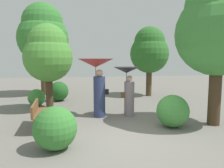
{
  "coord_description": "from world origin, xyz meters",
  "views": [
    {
      "loc": [
        -1.42,
        -5.68,
        2.16
      ],
      "look_at": [
        0.0,
        2.7,
        1.16
      ],
      "focal_mm": 34.88,
      "sensor_mm": 36.0,
      "label": 1
    }
  ],
  "objects_px": {
    "tree_near_left": "(43,34)",
    "tree_mid_left": "(48,53)",
    "park_bench": "(40,112)",
    "tree_mid_right": "(149,50)",
    "person_left": "(97,75)",
    "person_right": "(128,84)",
    "tree_near_right": "(219,26)"
  },
  "relations": [
    {
      "from": "tree_mid_left",
      "to": "tree_mid_right",
      "type": "relative_size",
      "value": 0.9
    },
    {
      "from": "park_bench",
      "to": "tree_mid_right",
      "type": "xyz_separation_m",
      "value": [
        5.28,
        5.17,
        2.12
      ]
    },
    {
      "from": "park_bench",
      "to": "tree_mid_right",
      "type": "relative_size",
      "value": 0.39
    },
    {
      "from": "person_right",
      "to": "tree_mid_left",
      "type": "bearing_deg",
      "value": 63.46
    },
    {
      "from": "tree_near_left",
      "to": "tree_mid_left",
      "type": "distance_m",
      "value": 4.4
    },
    {
      "from": "park_bench",
      "to": "tree_mid_right",
      "type": "bearing_deg",
      "value": -49.16
    },
    {
      "from": "tree_near_right",
      "to": "tree_mid_left",
      "type": "height_order",
      "value": "tree_near_right"
    },
    {
      "from": "park_bench",
      "to": "tree_near_left",
      "type": "bearing_deg",
      "value": 2.78
    },
    {
      "from": "person_left",
      "to": "park_bench",
      "type": "distance_m",
      "value": 2.39
    },
    {
      "from": "tree_near_left",
      "to": "tree_near_right",
      "type": "bearing_deg",
      "value": -48.74
    },
    {
      "from": "person_left",
      "to": "tree_near_left",
      "type": "bearing_deg",
      "value": 24.57
    },
    {
      "from": "person_right",
      "to": "tree_mid_left",
      "type": "xyz_separation_m",
      "value": [
        -3.0,
        1.47,
        1.14
      ]
    },
    {
      "from": "person_left",
      "to": "park_bench",
      "type": "relative_size",
      "value": 1.41
    },
    {
      "from": "person_right",
      "to": "tree_near_right",
      "type": "height_order",
      "value": "tree_near_right"
    },
    {
      "from": "person_right",
      "to": "tree_near_right",
      "type": "relative_size",
      "value": 0.39
    },
    {
      "from": "park_bench",
      "to": "tree_near_left",
      "type": "xyz_separation_m",
      "value": [
        -0.73,
        6.61,
        3.07
      ]
    },
    {
      "from": "tree_near_right",
      "to": "tree_mid_right",
      "type": "xyz_separation_m",
      "value": [
        -0.24,
        5.7,
        -0.55
      ]
    },
    {
      "from": "park_bench",
      "to": "tree_near_right",
      "type": "bearing_deg",
      "value": -99.01
    },
    {
      "from": "tree_near_left",
      "to": "tree_near_right",
      "type": "distance_m",
      "value": 9.5
    },
    {
      "from": "person_left",
      "to": "tree_near_right",
      "type": "height_order",
      "value": "tree_near_right"
    },
    {
      "from": "tree_near_left",
      "to": "tree_mid_left",
      "type": "bearing_deg",
      "value": -80.01
    },
    {
      "from": "park_bench",
      "to": "tree_mid_right",
      "type": "distance_m",
      "value": 7.69
    },
    {
      "from": "park_bench",
      "to": "tree_mid_right",
      "type": "height_order",
      "value": "tree_mid_right"
    },
    {
      "from": "person_right",
      "to": "tree_mid_right",
      "type": "bearing_deg",
      "value": -29.07
    },
    {
      "from": "tree_mid_right",
      "to": "person_right",
      "type": "bearing_deg",
      "value": -118.54
    },
    {
      "from": "park_bench",
      "to": "tree_near_right",
      "type": "relative_size",
      "value": 0.32
    },
    {
      "from": "person_left",
      "to": "park_bench",
      "type": "bearing_deg",
      "value": 119.08
    },
    {
      "from": "person_right",
      "to": "person_left",
      "type": "bearing_deg",
      "value": 85.44
    },
    {
      "from": "tree_mid_left",
      "to": "park_bench",
      "type": "bearing_deg",
      "value": -90.04
    },
    {
      "from": "park_bench",
      "to": "tree_mid_left",
      "type": "relative_size",
      "value": 0.43
    },
    {
      "from": "park_bench",
      "to": "tree_near_right",
      "type": "height_order",
      "value": "tree_near_right"
    },
    {
      "from": "person_right",
      "to": "park_bench",
      "type": "distance_m",
      "value": 3.24
    }
  ]
}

